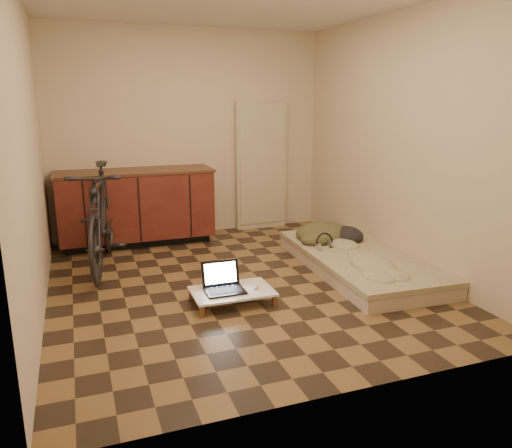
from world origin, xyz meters
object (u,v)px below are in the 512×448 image
object	(u,v)px
futon	(359,261)
bicycle	(101,211)
lap_desk	(232,292)
laptop	(223,284)

from	to	relation	value
futon	bicycle	bearing A→B (deg)	160.68
futon	lap_desk	bearing A→B (deg)	-163.19
bicycle	futon	size ratio (longest dim) A/B	0.86
bicycle	lap_desk	size ratio (longest dim) A/B	2.64
bicycle	laptop	xyz separation A→B (m)	(0.92, -1.36, -0.43)
laptop	futon	bearing A→B (deg)	13.20
futon	laptop	distance (m)	1.62
bicycle	lap_desk	xyz separation A→B (m)	(0.99, -1.39, -0.50)
lap_desk	laptop	xyz separation A→B (m)	(-0.07, 0.04, 0.06)
lap_desk	laptop	distance (m)	0.10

